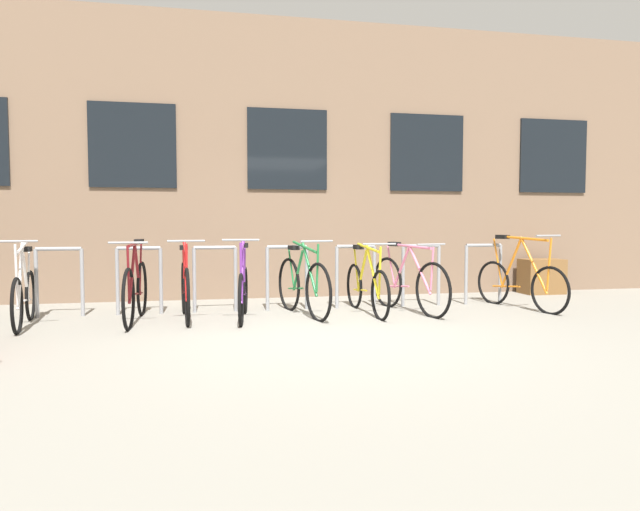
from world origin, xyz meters
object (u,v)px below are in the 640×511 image
bicycle_red (185,289)px  bicycle_yellow (366,286)px  bicycle_pink (409,283)px  bicycle_white (24,295)px  bicycle_orange (520,282)px  bicycle_maroon (136,290)px  bicycle_green (303,285)px  bicycle_purple (243,290)px  planter_box (542,276)px

bicycle_red → bicycle_yellow: bicycle_red is taller
bicycle_pink → bicycle_white: bearing=-178.6°
bicycle_red → bicycle_yellow: bearing=-0.7°
bicycle_pink → bicycle_yellow: bicycle_yellow is taller
bicycle_pink → bicycle_yellow: bearing=-179.8°
bicycle_orange → bicycle_maroon: bearing=-179.4°
bicycle_pink → bicycle_red: (-3.00, 0.03, -0.01)m
bicycle_maroon → bicycle_white: size_ratio=1.12×
bicycle_pink → bicycle_green: size_ratio=1.05×
bicycle_red → bicycle_purple: size_ratio=1.06×
bicycle_green → bicycle_maroon: bearing=-177.6°
planter_box → bicycle_green: bearing=-162.1°
bicycle_maroon → bicycle_orange: bearing=0.6°
bicycle_green → bicycle_red: 1.52m
planter_box → bicycle_purple: bearing=-163.4°
bicycle_green → planter_box: (4.46, 1.44, -0.10)m
bicycle_red → bicycle_white: bicycle_white is taller
bicycle_maroon → bicycle_red: bicycle_red is taller
bicycle_white → planter_box: (7.85, 1.58, -0.07)m
bicycle_green → bicycle_yellow: (0.88, -0.01, -0.03)m
bicycle_maroon → bicycle_yellow: bearing=1.4°
bicycle_red → planter_box: size_ratio=2.46×
bicycle_purple → planter_box: bearing=16.6°
bicycle_orange → bicycle_purple: 3.95m
bicycle_orange → planter_box: bearing=48.6°
bicycle_yellow → bicycle_orange: bicycle_orange is taller
bicycle_maroon → bicycle_red: 0.60m
bicycle_red → bicycle_orange: size_ratio=1.00×
bicycle_red → planter_box: (5.98, 1.43, -0.09)m
bicycle_pink → bicycle_maroon: bicycle_maroon is taller
planter_box → bicycle_maroon: bearing=-166.9°
bicycle_maroon → bicycle_red: bearing=9.8°
bicycle_pink → bicycle_orange: bearing=-0.9°
bicycle_green → bicycle_orange: bicycle_orange is taller
bicycle_green → planter_box: bearing=17.9°
bicycle_pink → bicycle_green: bearing=179.6°
bicycle_maroon → bicycle_red: size_ratio=1.04×
bicycle_white → bicycle_purple: size_ratio=0.98×
bicycle_red → bicycle_pink: bearing=-0.5°
bicycle_red → bicycle_maroon: bearing=-170.2°
bicycle_maroon → planter_box: (6.58, 1.53, -0.10)m
bicycle_green → bicycle_maroon: 2.12m
bicycle_green → bicycle_red: bearing=179.4°
bicycle_green → bicycle_yellow: size_ratio=0.98×
bicycle_white → bicycle_orange: bicycle_orange is taller
bicycle_orange → bicycle_red: bearing=179.4°
bicycle_yellow → bicycle_green: bearing=179.1°
bicycle_yellow → bicycle_orange: 2.28m
bicycle_purple → planter_box: bicycle_purple is taller
bicycle_red → bicycle_purple: bearing=-10.3°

